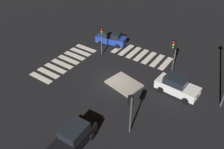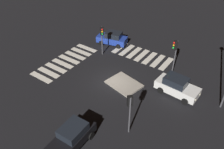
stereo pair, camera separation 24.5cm
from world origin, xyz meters
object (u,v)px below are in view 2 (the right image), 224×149
(traffic_light_east, at_px, (102,34))
(traffic_light_south, at_px, (175,50))
(car_black, at_px, (72,137))
(traffic_island, at_px, (124,84))
(car_blue, at_px, (112,38))
(traffic_light_west, at_px, (130,106))
(car_white, at_px, (177,86))

(traffic_light_east, xyz_separation_m, traffic_light_south, (-9.08, -1.00, 0.39))
(car_black, relative_size, traffic_light_south, 1.00)
(traffic_island, relative_size, traffic_light_east, 1.03)
(traffic_island, height_order, car_blue, car_blue)
(car_blue, bearing_deg, car_black, 100.70)
(car_blue, relative_size, traffic_light_west, 1.10)
(car_black, bearing_deg, car_white, 155.75)
(car_white, bearing_deg, traffic_light_south, 126.90)
(traffic_island, xyz_separation_m, traffic_light_east, (5.65, -3.58, 2.86))
(car_blue, distance_m, traffic_light_east, 3.76)
(traffic_island, relative_size, traffic_light_west, 1.01)
(traffic_island, height_order, car_black, car_black)
(traffic_island, bearing_deg, car_blue, -46.82)
(traffic_island, distance_m, traffic_light_west, 7.03)
(traffic_island, distance_m, car_white, 5.60)
(car_white, xyz_separation_m, traffic_light_west, (1.44, 7.04, 2.08))
(traffic_light_west, xyz_separation_m, traffic_light_east, (9.42, -8.74, -0.08))
(traffic_island, xyz_separation_m, traffic_light_south, (-3.43, -4.58, 3.25))
(car_black, bearing_deg, traffic_light_west, 139.92)
(traffic_island, distance_m, car_black, 9.06)
(car_blue, height_order, car_white, car_white)
(car_white, bearing_deg, traffic_light_east, 174.72)
(car_white, height_order, traffic_light_west, traffic_light_west)
(traffic_light_south, bearing_deg, traffic_island, 7.33)
(traffic_island, relative_size, car_black, 0.91)
(traffic_island, relative_size, car_white, 0.89)
(car_black, height_order, traffic_light_east, traffic_light_east)
(traffic_light_east, bearing_deg, traffic_light_west, -0.31)
(traffic_light_east, bearing_deg, car_blue, 143.61)
(car_blue, height_order, traffic_light_west, traffic_light_west)
(car_white, xyz_separation_m, traffic_light_east, (10.86, -1.70, 2.01))
(car_white, relative_size, traffic_light_west, 1.14)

